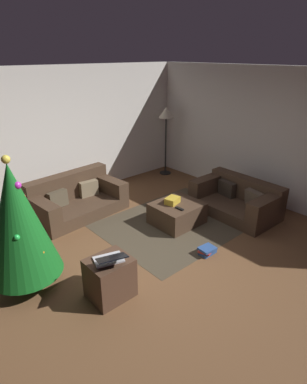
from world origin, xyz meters
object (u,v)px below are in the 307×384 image
at_px(couch_right, 238,200).
at_px(corner_lamp, 166,118).
at_px(gift_box, 172,200).
at_px(christmas_tree, 18,221).
at_px(couch_left, 76,199).
at_px(tv_remote, 180,209).
at_px(book_stack, 207,251).
at_px(laptop, 110,259).
at_px(side_table, 110,278).
at_px(ottoman, 177,213).

distance_m(couch_right, corner_lamp, 2.75).
relative_size(gift_box, christmas_tree, 0.14).
bearing_deg(couch_left, tv_remote, 115.64).
relative_size(tv_remote, christmas_tree, 0.09).
bearing_deg(gift_box, corner_lamp, 49.03).
distance_m(couch_left, christmas_tree, 2.18).
bearing_deg(couch_right, book_stack, 110.87).
distance_m(couch_left, laptop, 2.54).
bearing_deg(tv_remote, couch_left, 118.29).
distance_m(gift_box, corner_lamp, 2.73).
height_order(couch_left, corner_lamp, corner_lamp).
xyz_separation_m(christmas_tree, side_table, (0.68, -0.90, -0.68)).
height_order(side_table, book_stack, side_table).
distance_m(ottoman, laptop, 2.18).
bearing_deg(ottoman, corner_lamp, 51.00).
xyz_separation_m(couch_left, side_table, (-0.83, -2.32, -0.01)).
bearing_deg(laptop, ottoman, 22.61).
relative_size(tv_remote, laptop, 0.34).
bearing_deg(book_stack, ottoman, 70.19).
xyz_separation_m(gift_box, laptop, (-1.92, -0.89, 0.15)).
height_order(laptop, corner_lamp, corner_lamp).
xyz_separation_m(christmas_tree, laptop, (0.66, -0.95, -0.35)).
distance_m(couch_left, side_table, 2.47).
relative_size(book_stack, corner_lamp, 0.18).
height_order(couch_left, christmas_tree, christmas_tree).
bearing_deg(corner_lamp, couch_right, -100.64).
distance_m(tv_remote, corner_lamp, 2.96).
bearing_deg(corner_lamp, book_stack, -123.46).
bearing_deg(side_table, ottoman, 21.41).
xyz_separation_m(couch_left, couch_right, (2.29, -2.02, -0.02)).
xyz_separation_m(side_table, laptop, (-0.02, -0.06, 0.32)).
height_order(christmas_tree, book_stack, christmas_tree).
bearing_deg(couch_right, gift_box, 68.08).
xyz_separation_m(ottoman, book_stack, (-0.36, -0.99, -0.13)).
bearing_deg(couch_right, christmas_tree, 82.79).
relative_size(christmas_tree, corner_lamp, 1.08).
bearing_deg(laptop, gift_box, 24.88).
height_order(tv_remote, christmas_tree, christmas_tree).
xyz_separation_m(couch_left, christmas_tree, (-1.51, -1.43, 0.67)).
distance_m(gift_box, tv_remote, 0.26).
distance_m(couch_right, tv_remote, 1.32).
xyz_separation_m(couch_right, book_stack, (-1.51, -0.53, -0.20)).
distance_m(couch_right, book_stack, 1.61).
height_order(christmas_tree, laptop, christmas_tree).
height_order(couch_right, ottoman, couch_right).
distance_m(ottoman, tv_remote, 0.30).
xyz_separation_m(couch_right, christmas_tree, (-3.80, 0.59, 0.68)).
height_order(side_table, corner_lamp, corner_lamp).
xyz_separation_m(couch_left, tv_remote, (1.01, -1.73, 0.11)).
distance_m(christmas_tree, laptop, 1.21).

